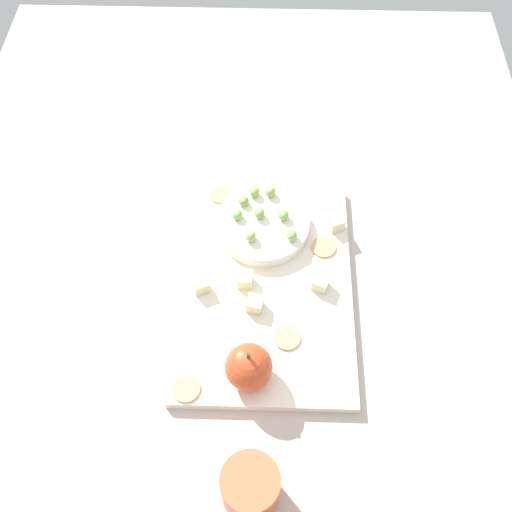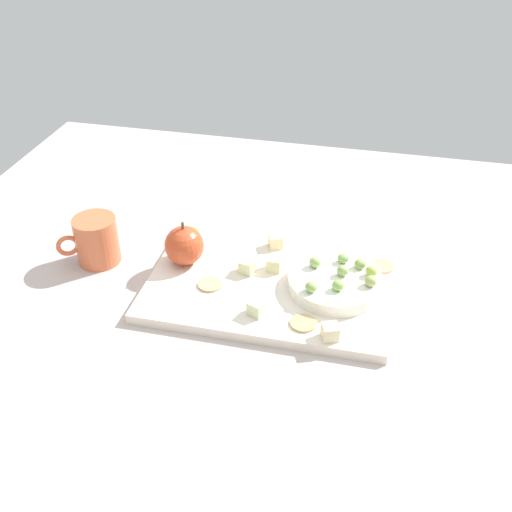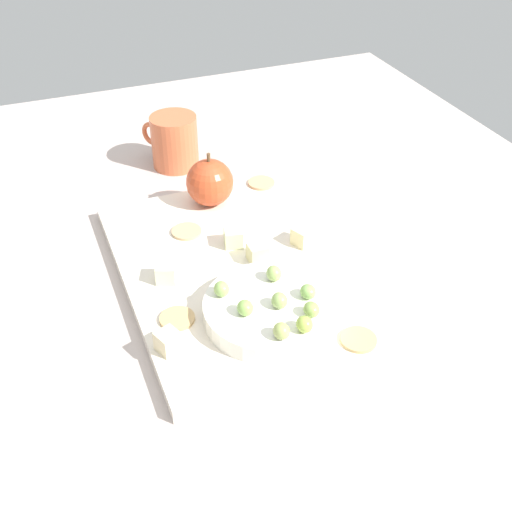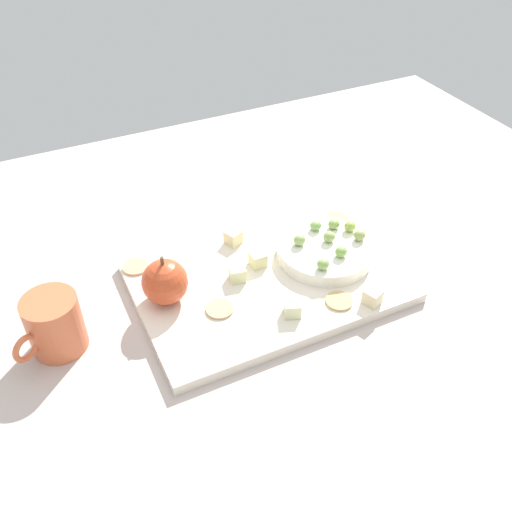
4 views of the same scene
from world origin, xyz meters
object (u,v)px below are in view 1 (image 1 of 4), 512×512
at_px(cheese_cube_3, 255,304).
at_px(grape_7, 237,214).
at_px(grape_2, 283,215).
at_px(grape_1, 244,201).
at_px(cracker_1, 287,338).
at_px(cracker_3, 324,247).
at_px(cup, 251,489).
at_px(grape_3, 250,236).
at_px(cracker_0, 186,389).
at_px(platter, 265,286).
at_px(apple_whole, 249,367).
at_px(grape_4, 254,192).
at_px(grape_0, 270,192).
at_px(serving_dish, 263,225).
at_px(cracker_2, 221,194).
at_px(cheese_cube_0, 321,283).
at_px(cheese_cube_4, 245,280).
at_px(cheese_cube_1, 200,285).
at_px(cheese_cube_2, 336,223).
at_px(grape_6, 259,213).
at_px(grape_5, 292,235).

xyz_separation_m(cheese_cube_3, grape_7, (0.16, 0.03, 0.02)).
bearing_deg(grape_2, grape_1, 66.92).
height_order(cracker_1, cracker_3, same).
bearing_deg(cup, grape_3, 1.90).
distance_m(cracker_0, cup, 0.17).
bearing_deg(cheese_cube_3, grape_2, -15.34).
bearing_deg(cracker_3, platter, 126.69).
xyz_separation_m(apple_whole, grape_4, (0.31, 0.00, -0.00)).
bearing_deg(cheese_cube_3, grape_0, -5.74).
relative_size(serving_dish, cup, 1.57).
relative_size(grape_1, grape_7, 1.00).
bearing_deg(cracker_0, grape_3, -18.84).
xyz_separation_m(serving_dish, grape_4, (0.06, 0.02, 0.02)).
bearing_deg(cracker_2, cheese_cube_0, -137.15).
bearing_deg(grape_0, platter, 177.86).
distance_m(apple_whole, cup, 0.16).
height_order(cheese_cube_4, cup, cup).
bearing_deg(cracker_0, platter, -31.55).
bearing_deg(cracker_0, cheese_cube_1, -2.82).
height_order(cheese_cube_2, grape_2, grape_2).
height_order(cheese_cube_0, cracker_2, cheese_cube_0).
bearing_deg(grape_4, grape_1, 138.37).
bearing_deg(grape_7, grape_3, -151.62).
xyz_separation_m(cheese_cube_0, cheese_cube_3, (-0.04, 0.10, 0.00)).
bearing_deg(cracker_2, cracker_1, -157.03).
bearing_deg(cheese_cube_2, cracker_0, 142.19).
bearing_deg(cheese_cube_2, cracker_1, 158.43).
relative_size(apple_whole, cracker_3, 1.67).
relative_size(grape_0, cup, 0.20).
xyz_separation_m(grape_2, grape_6, (0.00, 0.04, 0.00)).
bearing_deg(cheese_cube_2, grape_7, 90.20).
xyz_separation_m(cracker_0, grape_5, (0.25, -0.15, 0.03)).
distance_m(cheese_cube_2, grape_6, 0.13).
distance_m(platter, apple_whole, 0.16).
bearing_deg(platter, serving_dish, 2.62).
bearing_deg(cheese_cube_0, cheese_cube_1, 92.81).
bearing_deg(grape_2, grape_3, 129.79).
bearing_deg(grape_3, grape_1, 10.77).
distance_m(cheese_cube_1, grape_1, 0.17).
distance_m(cracker_1, grape_2, 0.21).
xyz_separation_m(cracker_1, grape_7, (0.21, 0.08, 0.03)).
distance_m(cheese_cube_3, cracker_0, 0.16).
height_order(cheese_cube_2, grape_5, grape_5).
bearing_deg(grape_0, cheese_cube_2, -113.70).
relative_size(serving_dish, cheese_cube_3, 6.54).
bearing_deg(cheese_cube_2, apple_whole, 152.97).
distance_m(cheese_cube_0, grape_4, 0.20).
xyz_separation_m(grape_5, cup, (-0.39, 0.05, -0.01)).
xyz_separation_m(cracker_0, grape_6, (0.29, -0.10, 0.03)).
bearing_deg(grape_6, cheese_cube_0, -140.34).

